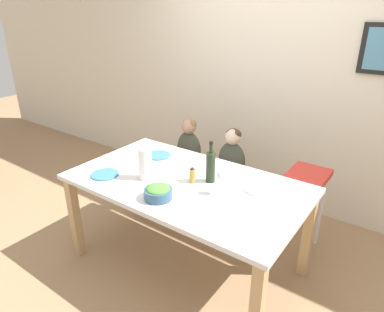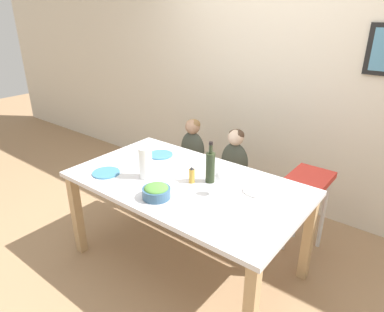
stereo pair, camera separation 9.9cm
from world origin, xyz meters
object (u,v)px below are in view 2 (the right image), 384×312
(person_child_center, at_px, (235,155))
(person_child_left, at_px, (193,143))
(wine_glass_near, at_px, (220,177))
(dinner_plate_back_right, at_px, (258,191))
(dinner_plate_back_left, at_px, (161,155))
(chair_right_highchair, at_px, (308,193))
(chair_far_left, at_px, (193,172))
(paper_towel_roll, at_px, (145,163))
(chair_far_center, at_px, (233,186))
(wine_bottle, at_px, (210,166))
(salad_bowl_large, at_px, (156,191))
(dinner_plate_front_left, at_px, (106,173))

(person_child_center, bearing_deg, person_child_left, 180.00)
(wine_glass_near, distance_m, dinner_plate_back_right, 0.31)
(dinner_plate_back_left, bearing_deg, chair_right_highchair, 24.94)
(chair_far_left, xyz_separation_m, paper_towel_roll, (0.26, -0.92, 0.51))
(chair_far_center, height_order, dinner_plate_back_right, dinner_plate_back_right)
(person_child_center, xyz_separation_m, wine_glass_near, (0.36, -0.80, 0.20))
(wine_glass_near, bearing_deg, dinner_plate_back_right, 47.58)
(chair_right_highchair, xyz_separation_m, wine_glass_near, (-0.36, -0.79, 0.34))
(chair_far_left, bearing_deg, paper_towel_roll, -73.93)
(wine_glass_near, xyz_separation_m, dinner_plate_back_right, (0.19, 0.21, -0.13))
(wine_bottle, xyz_separation_m, salad_bowl_large, (-0.15, -0.42, -0.08))
(chair_right_highchair, bearing_deg, wine_glass_near, -114.67)
(chair_right_highchair, distance_m, person_child_left, 1.23)
(salad_bowl_large, bearing_deg, dinner_plate_back_right, 44.91)
(person_child_left, bearing_deg, dinner_plate_back_right, -29.23)
(dinner_plate_front_left, bearing_deg, wine_bottle, 28.50)
(salad_bowl_large, relative_size, dinner_plate_front_left, 0.91)
(dinner_plate_front_left, bearing_deg, dinner_plate_back_left, 80.14)
(dinner_plate_front_left, bearing_deg, chair_far_center, 63.57)
(chair_far_left, relative_size, wine_glass_near, 2.43)
(wine_bottle, height_order, wine_glass_near, wine_bottle)
(chair_far_left, bearing_deg, dinner_plate_back_left, -83.55)
(chair_right_highchair, distance_m, dinner_plate_back_left, 1.30)
(chair_far_left, relative_size, dinner_plate_back_left, 2.10)
(wine_bottle, xyz_separation_m, dinner_plate_back_right, (0.35, 0.09, -0.12))
(salad_bowl_large, relative_size, dinner_plate_back_left, 0.91)
(paper_towel_roll, relative_size, dinner_plate_back_left, 1.13)
(salad_bowl_large, xyz_separation_m, dinner_plate_back_left, (-0.48, 0.55, -0.04))
(chair_far_left, xyz_separation_m, salad_bowl_large, (0.54, -1.09, 0.44))
(chair_right_highchair, distance_m, dinner_plate_front_left, 1.66)
(person_child_left, bearing_deg, dinner_plate_front_left, -91.66)
(person_child_left, height_order, paper_towel_roll, paper_towel_roll)
(person_child_center, bearing_deg, dinner_plate_front_left, -116.41)
(chair_far_left, relative_size, dinner_plate_back_right, 2.10)
(wine_bottle, bearing_deg, chair_right_highchair, 51.95)
(chair_far_left, xyz_separation_m, chair_far_center, (0.50, 0.00, 0.00))
(person_child_center, relative_size, dinner_plate_back_right, 2.33)
(chair_far_center, relative_size, paper_towel_roll, 1.86)
(person_child_left, bearing_deg, salad_bowl_large, -63.79)
(person_child_left, height_order, dinner_plate_back_left, person_child_left)
(chair_far_center, distance_m, salad_bowl_large, 1.18)
(chair_far_center, relative_size, dinner_plate_back_right, 2.10)
(person_child_left, xyz_separation_m, dinner_plate_front_left, (-0.03, -1.07, 0.07))
(chair_far_left, xyz_separation_m, dinner_plate_back_right, (1.05, -0.58, 0.40))
(salad_bowl_large, bearing_deg, chair_far_left, 116.23)
(paper_towel_roll, relative_size, dinner_plate_front_left, 1.13)
(chair_right_highchair, bearing_deg, wine_bottle, -128.05)
(wine_glass_near, height_order, salad_bowl_large, wine_glass_near)
(wine_glass_near, bearing_deg, wine_bottle, 143.87)
(chair_far_center, bearing_deg, paper_towel_roll, -104.34)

